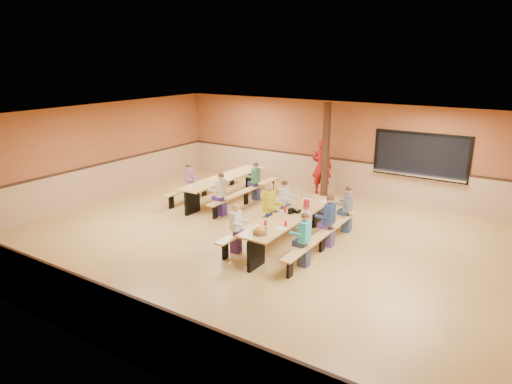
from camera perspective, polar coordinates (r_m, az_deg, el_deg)
The scene contains 23 objects.
ground at distance 11.37m, azimuth 0.04°, elevation -6.04°, with size 12.00×12.00×0.00m, color #A0783C.
room_envelope at distance 11.12m, azimuth 0.04°, elevation -2.75°, with size 12.04×10.04×3.02m.
kitchen_pass_through at distance 14.41m, azimuth 19.86°, elevation 4.06°, with size 2.78×0.28×1.38m.
structural_post at distance 14.75m, azimuth 8.72°, elevation 5.18°, with size 0.18×0.18×3.00m, color #331D11.
cafeteria_table_main at distance 11.00m, azimuth 4.41°, elevation -3.94°, with size 1.91×3.70×0.74m.
cafeteria_table_second at distance 14.38m, azimuth -3.99°, elevation 1.05°, with size 1.91×3.70×0.74m.
seated_child_white_left at distance 10.49m, azimuth -2.55°, elevation -4.61°, with size 0.35×0.29×1.17m, color white, non-canonical shape.
seated_adult_yellow at distance 11.61m, azimuth 1.64°, elevation -2.03°, with size 0.43×0.35×1.33m, color gold, non-canonical shape.
seated_child_grey_left at distance 12.28m, azimuth 3.54°, elevation -1.36°, with size 0.36×0.29×1.19m, color silver, non-canonical shape.
seated_child_teal_right at distance 9.86m, azimuth 6.09°, elevation -5.98°, with size 0.37×0.30×1.21m, color teal, non-canonical shape.
seated_child_navy_right at distance 10.95m, azimuth 9.16°, elevation -3.65°, with size 0.39×0.32×1.25m, color navy, non-canonical shape.
seated_child_char_right at distance 11.94m, azimuth 11.35°, elevation -2.18°, with size 0.36×0.30×1.20m, color #545860, non-canonical shape.
seated_child_purple_sec at distance 14.33m, azimuth -8.37°, elevation 1.12°, with size 0.36×0.29×1.18m, color #8F5684, non-canonical shape.
seated_child_green_sec at distance 14.34m, azimuth -0.02°, elevation 1.33°, with size 0.36×0.29×1.19m, color #39744C, non-canonical shape.
seated_child_tan_sec at distance 12.92m, azimuth -4.37°, elevation -0.35°, with size 0.38×0.31×1.23m, color #A89E89, non-canonical shape.
standing_woman at distance 15.08m, azimuth 8.22°, elevation 3.12°, with size 0.66×0.43×1.80m, color #A51312.
punch_pitcher at distance 11.39m, azimuth 6.34°, elevation -1.53°, with size 0.16×0.16×0.22m, color #B11724.
chip_bowl at distance 9.74m, azimuth 0.49°, elevation -4.84°, with size 0.32×0.32×0.15m, color #F3A226, non-canonical shape.
napkin_dispenser at distance 11.01m, azimuth 4.40°, elevation -2.37°, with size 0.10×0.14×0.13m, color black.
condiment_mustard at distance 10.57m, azimuth 2.24°, elevation -3.04°, with size 0.06×0.06×0.17m, color yellow.
condiment_ketchup at distance 11.03m, azimuth 3.65°, elevation -2.21°, with size 0.06×0.06×0.17m, color #B2140F.
table_paddle at distance 11.07m, azimuth 5.18°, elevation -1.89°, with size 0.16×0.16×0.56m.
place_settings at distance 10.91m, azimuth 4.44°, elevation -2.61°, with size 0.65×3.30×0.11m, color beige, non-canonical shape.
Camera 1 is at (5.68, -8.81, 4.39)m, focal length 32.00 mm.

